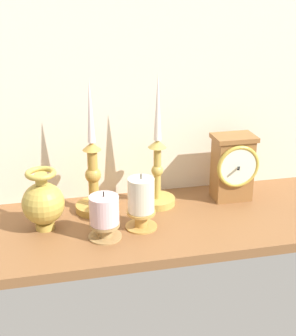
# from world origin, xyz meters

# --- Properties ---
(ground_plane) EXTENTS (1.00, 0.36, 0.02)m
(ground_plane) POSITION_xyz_m (0.00, 0.00, -0.01)
(ground_plane) COLOR brown
(back_wall) EXTENTS (1.20, 0.02, 0.65)m
(back_wall) POSITION_xyz_m (0.00, 0.18, 0.33)
(back_wall) COLOR beige
(back_wall) RESTS_ON ground_plane
(mantel_clock) EXTENTS (0.11, 0.10, 0.18)m
(mantel_clock) POSITION_xyz_m (0.22, 0.08, 0.09)
(mantel_clock) COLOR brown
(mantel_clock) RESTS_ON ground_plane
(candlestick_tall_left) EXTENTS (0.10, 0.10, 0.35)m
(candlestick_tall_left) POSITION_xyz_m (-0.15, 0.09, 0.09)
(candlestick_tall_left) COLOR #B38A3B
(candlestick_tall_left) RESTS_ON ground_plane
(candlestick_tall_center) EXTENTS (0.10, 0.10, 0.35)m
(candlestick_tall_center) POSITION_xyz_m (0.02, 0.09, 0.10)
(candlestick_tall_center) COLOR #B69B48
(candlestick_tall_center) RESTS_ON ground_plane
(brass_vase_bulbous) EXTENTS (0.10, 0.10, 0.15)m
(brass_vase_bulbous) POSITION_xyz_m (-0.27, 0.02, 0.07)
(brass_vase_bulbous) COLOR gold
(brass_vase_bulbous) RESTS_ON ground_plane
(pillar_candle_front) EXTENTS (0.08, 0.08, 0.12)m
(pillar_candle_front) POSITION_xyz_m (-0.14, -0.06, 0.06)
(pillar_candle_front) COLOR #A5814E
(pillar_candle_front) RESTS_ON ground_plane
(pillar_candle_near_clock) EXTENTS (0.08, 0.08, 0.14)m
(pillar_candle_near_clock) POSITION_xyz_m (-0.05, -0.03, 0.07)
(pillar_candle_near_clock) COLOR #B98B41
(pillar_candle_near_clock) RESTS_ON ground_plane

